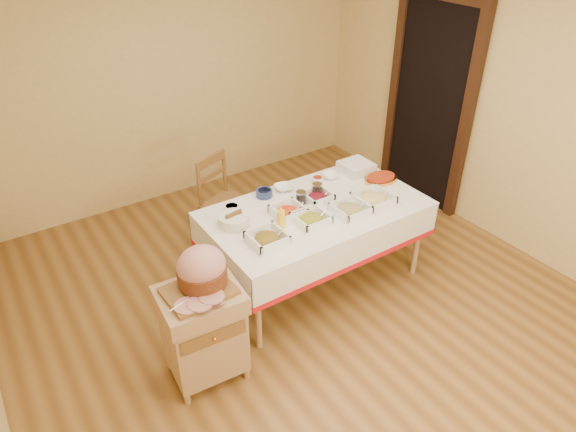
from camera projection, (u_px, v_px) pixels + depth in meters
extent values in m
plane|color=brown|center=(305.00, 311.00, 4.28)|extent=(5.00, 5.00, 0.00)
plane|color=#DBBE75|center=(169.00, 80.00, 5.34)|extent=(4.50, 0.00, 4.50)
plane|color=#DBBE75|center=(511.00, 109.00, 4.64)|extent=(0.00, 5.00, 5.00)
cube|color=black|center=(429.00, 107.00, 5.39)|extent=(0.06, 0.90, 2.10)
cube|color=#351C10|center=(466.00, 122.00, 5.02)|extent=(0.08, 0.10, 2.10)
cube|color=#351C10|center=(395.00, 94.00, 5.73)|extent=(0.08, 0.10, 2.10)
cube|color=tan|center=(316.00, 211.00, 4.24)|extent=(1.80, 1.00, 0.04)
cylinder|color=tan|center=(258.00, 312.00, 3.76)|extent=(0.05, 0.05, 0.71)
cylinder|color=tan|center=(207.00, 255.00, 4.35)|extent=(0.05, 0.05, 0.71)
cylinder|color=tan|center=(417.00, 241.00, 4.53)|extent=(0.05, 0.05, 0.71)
cylinder|color=tan|center=(356.00, 200.00, 5.12)|extent=(0.05, 0.05, 0.71)
cube|color=white|center=(316.00, 208.00, 4.23)|extent=(1.82, 1.02, 0.01)
cube|color=tan|center=(204.00, 337.00, 3.55)|extent=(0.53, 0.45, 0.54)
cube|color=tan|center=(200.00, 300.00, 3.37)|extent=(0.57, 0.48, 0.13)
cube|color=brown|center=(216.00, 337.00, 3.30)|extent=(0.45, 0.04, 0.11)
sphere|color=gold|center=(217.00, 338.00, 3.30)|extent=(0.03, 0.03, 0.03)
cylinder|color=tan|center=(190.00, 399.00, 3.48)|extent=(0.04, 0.04, 0.09)
cylinder|color=tan|center=(170.00, 365.00, 3.73)|extent=(0.04, 0.04, 0.09)
cylinder|color=tan|center=(247.00, 370.00, 3.69)|extent=(0.04, 0.04, 0.09)
cylinder|color=tan|center=(224.00, 340.00, 3.94)|extent=(0.04, 0.04, 0.09)
cube|color=brown|center=(228.00, 204.00, 4.86)|extent=(0.53, 0.52, 0.03)
cylinder|color=brown|center=(231.00, 240.00, 4.78)|extent=(0.04, 0.04, 0.44)
cylinder|color=brown|center=(203.00, 228.00, 4.95)|extent=(0.04, 0.04, 0.44)
cylinder|color=brown|center=(255.00, 223.00, 5.02)|extent=(0.04, 0.04, 0.44)
cylinder|color=brown|center=(227.00, 212.00, 5.19)|extent=(0.04, 0.04, 0.44)
cylinder|color=brown|center=(199.00, 186.00, 4.70)|extent=(0.04, 0.04, 0.47)
cylinder|color=brown|center=(224.00, 172.00, 4.95)|extent=(0.04, 0.04, 0.47)
cube|color=brown|center=(210.00, 160.00, 4.72)|extent=(0.36, 0.16, 0.09)
cube|color=brown|center=(199.00, 291.00, 3.32)|extent=(0.43, 0.35, 0.03)
ellipsoid|color=tan|center=(201.00, 266.00, 3.30)|extent=(0.32, 0.29, 0.28)
cylinder|color=#612E16|center=(202.00, 275.00, 3.34)|extent=(0.33, 0.33, 0.11)
cube|color=silver|center=(203.00, 307.00, 3.17)|extent=(0.27, 0.12, 0.00)
cylinder|color=silver|center=(190.00, 298.00, 3.23)|extent=(0.32, 0.09, 0.01)
cube|color=white|center=(267.00, 242.00, 3.80)|extent=(0.26, 0.26, 0.02)
ellipsoid|color=red|center=(267.00, 239.00, 3.79)|extent=(0.20, 0.20, 0.07)
cylinder|color=silver|center=(276.00, 237.00, 3.79)|extent=(0.16, 0.01, 0.12)
cube|color=white|center=(311.00, 221.00, 4.04)|extent=(0.25, 0.25, 0.01)
ellipsoid|color=orange|center=(311.00, 219.00, 4.02)|extent=(0.19, 0.19, 0.07)
cylinder|color=silver|center=(319.00, 218.00, 4.03)|extent=(0.14, 0.01, 0.10)
cube|color=white|center=(350.00, 212.00, 4.15)|extent=(0.27, 0.27, 0.02)
ellipsoid|color=tan|center=(350.00, 209.00, 4.14)|extent=(0.20, 0.20, 0.07)
cylinder|color=silver|center=(358.00, 208.00, 4.14)|extent=(0.15, 0.01, 0.11)
cube|color=white|center=(373.00, 201.00, 4.30)|extent=(0.29, 0.29, 0.02)
ellipsoid|color=#E5CB6C|center=(373.00, 199.00, 4.28)|extent=(0.22, 0.22, 0.08)
cylinder|color=silver|center=(381.00, 198.00, 4.29)|extent=(0.15, 0.01, 0.11)
cube|color=white|center=(288.00, 214.00, 4.12)|extent=(0.24, 0.24, 0.02)
ellipsoid|color=red|center=(288.00, 212.00, 4.11)|extent=(0.18, 0.18, 0.06)
cylinder|color=silver|center=(295.00, 211.00, 4.11)|extent=(0.16, 0.01, 0.12)
cube|color=white|center=(317.00, 199.00, 4.32)|extent=(0.22, 0.22, 0.02)
ellipsoid|color=#600C1A|center=(317.00, 197.00, 4.31)|extent=(0.17, 0.17, 0.06)
cylinder|color=silver|center=(324.00, 196.00, 4.31)|extent=(0.15, 0.01, 0.11)
cylinder|color=white|center=(232.00, 209.00, 4.16)|extent=(0.12, 0.12, 0.06)
cylinder|color=black|center=(232.00, 207.00, 4.15)|extent=(0.10, 0.10, 0.02)
cylinder|color=navy|center=(264.00, 193.00, 4.37)|extent=(0.14, 0.14, 0.06)
cylinder|color=#600C1A|center=(264.00, 191.00, 4.36)|extent=(0.11, 0.11, 0.02)
cylinder|color=white|center=(318.00, 180.00, 4.58)|extent=(0.10, 0.10, 0.05)
cylinder|color=red|center=(318.00, 178.00, 4.57)|extent=(0.08, 0.08, 0.02)
imported|color=white|center=(284.00, 188.00, 4.47)|extent=(0.19, 0.19, 0.04)
imported|color=white|center=(330.00, 176.00, 4.65)|extent=(0.16, 0.16, 0.05)
cylinder|color=silver|center=(301.00, 198.00, 4.26)|extent=(0.08, 0.08, 0.10)
cylinder|color=silver|center=(301.00, 192.00, 4.23)|extent=(0.09, 0.09, 0.01)
cylinder|color=black|center=(301.00, 199.00, 4.27)|extent=(0.07, 0.07, 0.07)
cylinder|color=silver|center=(317.00, 190.00, 4.37)|extent=(0.08, 0.08, 0.10)
cylinder|color=silver|center=(317.00, 184.00, 4.34)|extent=(0.09, 0.09, 0.01)
cylinder|color=black|center=(317.00, 191.00, 4.38)|extent=(0.07, 0.07, 0.07)
cylinder|color=yellow|center=(281.00, 220.00, 3.93)|extent=(0.06, 0.06, 0.15)
cone|color=yellow|center=(281.00, 209.00, 3.88)|extent=(0.04, 0.04, 0.04)
cylinder|color=white|center=(234.00, 220.00, 3.98)|extent=(0.24, 0.24, 0.09)
cube|color=white|center=(356.00, 172.00, 4.75)|extent=(0.27, 0.27, 0.01)
cube|color=white|center=(356.00, 170.00, 4.75)|extent=(0.27, 0.27, 0.01)
cube|color=white|center=(356.00, 168.00, 4.74)|extent=(0.27, 0.27, 0.01)
cube|color=white|center=(356.00, 167.00, 4.73)|extent=(0.27, 0.27, 0.01)
cube|color=white|center=(356.00, 165.00, 4.72)|extent=(0.27, 0.27, 0.01)
cube|color=white|center=(356.00, 163.00, 4.71)|extent=(0.27, 0.27, 0.01)
ellipsoid|color=gold|center=(381.00, 179.00, 4.62)|extent=(0.33, 0.24, 0.03)
ellipsoid|color=#AC3312|center=(381.00, 178.00, 4.61)|extent=(0.28, 0.20, 0.03)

